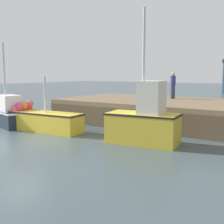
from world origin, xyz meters
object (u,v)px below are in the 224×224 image
object	(u,v)px
fishing_boat_mid	(145,121)
fishing_boat_near_right	(43,119)
fishing_boat_near_left	(7,114)
dockworker	(173,85)

from	to	relation	value
fishing_boat_mid	fishing_boat_near_right	bearing A→B (deg)	-175.82
fishing_boat_near_left	fishing_boat_near_right	size ratio (longest dim) A/B	1.11
fishing_boat_near_left	fishing_boat_near_right	xyz separation A→B (m)	(2.92, 0.10, -0.10)
fishing_boat_near_right	fishing_boat_mid	size ratio (longest dim) A/B	0.74
fishing_boat_mid	dockworker	size ratio (longest dim) A/B	3.41
fishing_boat_near_right	fishing_boat_mid	bearing A→B (deg)	4.18
dockworker	fishing_boat_near_left	bearing A→B (deg)	-134.49
fishing_boat_near_left	fishing_boat_mid	bearing A→B (deg)	3.42
fishing_boat_near_right	fishing_boat_mid	xyz separation A→B (m)	(5.80, 0.42, 0.39)
fishing_boat_near_right	fishing_boat_near_left	bearing A→B (deg)	-178.11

